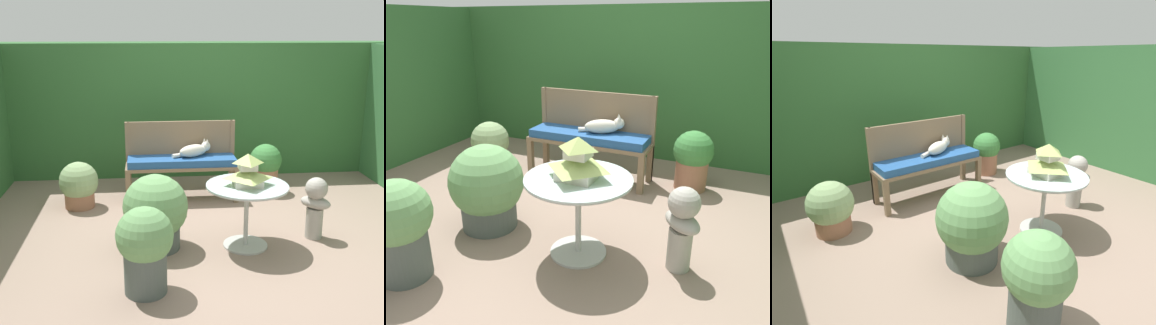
# 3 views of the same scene
# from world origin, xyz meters

# --- Properties ---
(ground) EXTENTS (30.00, 30.00, 0.00)m
(ground) POSITION_xyz_m (0.00, 0.00, 0.00)
(ground) COLOR gray
(foliage_hedge_back) EXTENTS (6.40, 0.83, 1.87)m
(foliage_hedge_back) POSITION_xyz_m (0.00, 2.31, 0.94)
(foliage_hedge_back) COLOR #336633
(foliage_hedge_back) RESTS_ON ground
(garden_bench) EXTENTS (1.37, 0.42, 0.54)m
(garden_bench) POSITION_xyz_m (-0.22, 0.97, 0.45)
(garden_bench) COLOR #7F664C
(garden_bench) RESTS_ON ground
(bench_backrest) EXTENTS (1.37, 0.06, 0.95)m
(bench_backrest) POSITION_xyz_m (-0.22, 1.16, 0.68)
(bench_backrest) COLOR #7F664C
(bench_backrest) RESTS_ON ground
(cat) EXTENTS (0.49, 0.30, 0.21)m
(cat) POSITION_xyz_m (-0.06, 1.00, 0.62)
(cat) COLOR silver
(cat) RESTS_ON garden_bench
(patio_table) EXTENTS (0.79, 0.79, 0.63)m
(patio_table) POSITION_xyz_m (0.29, -0.44, 0.50)
(patio_table) COLOR #B7B7B2
(patio_table) RESTS_ON ground
(pagoda_birdhouse) EXTENTS (0.36, 0.36, 0.31)m
(pagoda_birdhouse) POSITION_xyz_m (0.29, -0.44, 0.76)
(pagoda_birdhouse) COLOR beige
(pagoda_birdhouse) RESTS_ON patio_table
(garden_bust) EXTENTS (0.35, 0.35, 0.64)m
(garden_bust) POSITION_xyz_m (1.03, -0.30, 0.37)
(garden_bust) COLOR #A39E93
(garden_bust) RESTS_ON ground
(potted_plant_bench_right) EXTENTS (0.41, 0.41, 0.63)m
(potted_plant_bench_right) POSITION_xyz_m (0.88, 1.15, 0.34)
(potted_plant_bench_right) COLOR #9E664C
(potted_plant_bench_right) RESTS_ON ground
(potted_plant_table_near) EXTENTS (0.46, 0.46, 0.73)m
(potted_plant_table_near) POSITION_xyz_m (-0.68, -1.20, 0.40)
(potted_plant_table_near) COLOR #4C5651
(potted_plant_table_near) RESTS_ON ground
(potted_plant_bench_left) EXTENTS (0.63, 0.63, 0.74)m
(potted_plant_bench_left) POSITION_xyz_m (-0.58, -0.39, 0.36)
(potted_plant_bench_left) COLOR #4C5651
(potted_plant_bench_left) RESTS_ON ground
(potted_plant_path_edge) EXTENTS (0.46, 0.46, 0.55)m
(potted_plant_path_edge) POSITION_xyz_m (-1.46, 0.81, 0.27)
(potted_plant_path_edge) COLOR #9E664C
(potted_plant_path_edge) RESTS_ON ground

